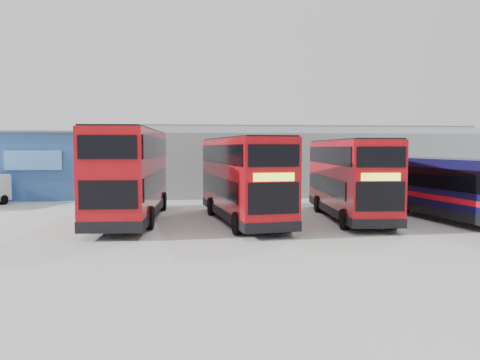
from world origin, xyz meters
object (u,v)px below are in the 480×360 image
Objects in this scene: double_decker_centre at (243,180)px; double_decker_left at (131,175)px; double_decker_right at (349,179)px; maintenance_shed at (311,162)px; single_decker_blue at (476,193)px; office_block at (50,164)px.

double_decker_left is at bearing 162.51° from double_decker_centre.
double_decker_left is 5.98m from double_decker_centre.
maintenance_shed is at bearing 86.24° from double_decker_right.
double_decker_centre is 11.71m from single_decker_blue.
double_decker_right is at bearing -97.73° from maintenance_shed.
office_block is 30.56m from single_decker_blue.
double_decker_left is (-14.01, -15.58, -0.18)m from maintenance_shed.
office_block is at bearing -174.79° from maintenance_shed.
double_decker_centre is at bearing -46.40° from office_block.
double_decker_left is at bearing -178.75° from double_decker_right.
office_block reaches higher than double_decker_left.
single_decker_blue is (5.48, -3.00, -0.51)m from double_decker_right.
maintenance_shed is at bearing 56.09° from double_decker_centre.
double_decker_centre is at bearing -171.76° from double_decker_right.
office_block is 1.18× the size of double_decker_right.
double_decker_right is at bearing -36.20° from single_decker_blue.
double_decker_left is 17.68m from single_decker_blue.
double_decker_right is at bearing -35.51° from office_block.
double_decker_left is 1.09× the size of double_decker_centre.
office_block reaches higher than single_decker_blue.
single_decker_blue is (17.30, -3.56, -0.78)m from double_decker_left.
office_block is 20.13m from double_decker_centre.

